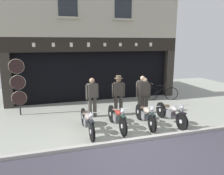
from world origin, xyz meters
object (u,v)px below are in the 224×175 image
salesman_right (142,93)px  leaning_bicycle (162,93)px  motorcycle_center (145,115)px  advert_board_near (127,67)px  assistant_far_right (144,94)px  motorcycle_center_right (171,113)px  tyre_sign_pole (18,83)px  motorcycle_left (87,121)px  salesman_left (92,95)px  shopkeeper_center (118,93)px  motorcycle_center_left (117,117)px

salesman_right → leaning_bicycle: (1.97, 1.72, -0.54)m
motorcycle_center → advert_board_near: advert_board_near is taller
assistant_far_right → advert_board_near: size_ratio=1.77×
motorcycle_center_right → tyre_sign_pole: tyre_sign_pole is taller
motorcycle_left → motorcycle_center: motorcycle_left is taller
motorcycle_center_right → advert_board_near: size_ratio=2.27×
motorcycle_left → motorcycle_center_right: 3.23m
motorcycle_center → assistant_far_right: assistant_far_right is taller
motorcycle_center → leaning_bicycle: size_ratio=1.12×
salesman_left → motorcycle_center_right: bearing=137.7°
salesman_left → shopkeeper_center: shopkeeper_center is taller
shopkeeper_center → tyre_sign_pole: (-4.02, 1.23, 0.43)m
salesman_left → assistant_far_right: salesman_left is taller
motorcycle_center_right → shopkeeper_center: bearing=-44.6°
motorcycle_center_left → advert_board_near: size_ratio=2.23×
assistant_far_right → tyre_sign_pole: size_ratio=0.66×
motorcycle_center → salesman_right: 1.55m
advert_board_near → motorcycle_center: bearing=-101.1°
tyre_sign_pole → advert_board_near: (5.43, 1.55, 0.34)m
salesman_left → motorcycle_center: bearing=126.4°
shopkeeper_center → leaning_bicycle: bearing=-145.4°
salesman_left → shopkeeper_center: bearing=162.3°
shopkeeper_center → leaning_bicycle: size_ratio=1.00×
motorcycle_center → shopkeeper_center: shopkeeper_center is taller
motorcycle_center → tyre_sign_pole: size_ratio=0.80×
shopkeeper_center → tyre_sign_pole: bearing=-11.4°
motorcycle_center_right → leaning_bicycle: (1.43, 3.20, -0.04)m
shopkeeper_center → salesman_right: shopkeeper_center is taller
motorcycle_center → salesman_left: (-1.69, 1.54, 0.50)m
leaning_bicycle → assistant_far_right: bearing=149.9°
motorcycle_center_left → tyre_sign_pole: 4.47m
motorcycle_left → tyre_sign_pole: (-2.41, 2.68, 0.96)m
salesman_right → motorcycle_left: bearing=33.1°
motorcycle_left → leaning_bicycle: leaning_bicycle is taller
salesman_right → assistant_far_right: bearing=165.2°
motorcycle_center_right → salesman_right: (-0.54, 1.48, 0.49)m
motorcycle_center_left → salesman_right: salesman_right is taller
salesman_left → shopkeeper_center: size_ratio=0.96×
advert_board_near → assistant_far_right: bearing=-94.9°
motorcycle_center_right → assistant_far_right: bearing=-74.2°
advert_board_near → motorcycle_left: bearing=-125.5°
shopkeeper_center → tyre_sign_pole: size_ratio=0.71×
motorcycle_left → advert_board_near: (3.02, 4.24, 1.30)m
motorcycle_left → advert_board_near: 5.36m
tyre_sign_pole → advert_board_near: 5.66m
motorcycle_center_left → shopkeeper_center: 1.57m
tyre_sign_pole → leaning_bicycle: (7.07, 0.47, -1.01)m
motorcycle_center → tyre_sign_pole: bearing=-26.1°
salesman_left → advert_board_near: size_ratio=1.84×
motorcycle_left → salesman_left: salesman_left is taller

